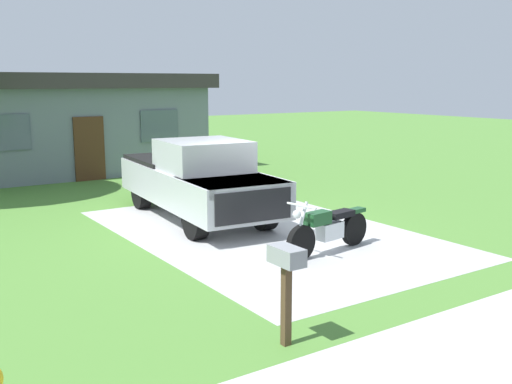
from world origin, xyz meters
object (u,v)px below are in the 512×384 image
Objects in this scene: motorcycle at (328,228)px; pickup_truck at (196,178)px; neighbor_house at (66,122)px; mailbox at (287,269)px.

motorcycle is 4.13m from pickup_truck.
neighbor_house is at bearing 94.29° from motorcycle.
pickup_truck reaches higher than mailbox.
mailbox is (-3.10, -2.82, 0.51)m from motorcycle.
pickup_truck is 7.28m from mailbox.
motorcycle is 13.46m from neighbor_house.
neighbor_house is at bearing 82.62° from mailbox.
mailbox is at bearing -137.65° from motorcycle.
pickup_truck is 9.36m from neighbor_house.
pickup_truck is (-0.67, 4.04, 0.48)m from motorcycle.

